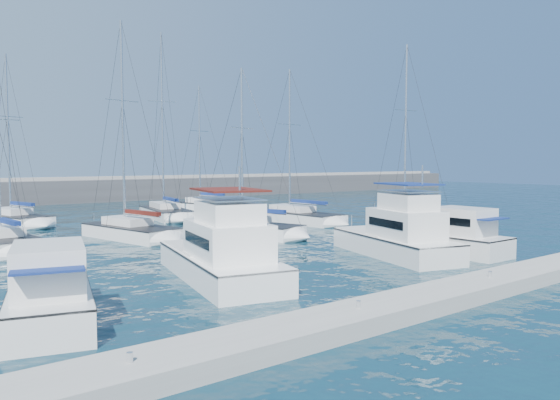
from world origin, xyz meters
TOP-DOWN VIEW (x-y plane):
  - ground at (0.00, 0.00)m, footprint 220.00×220.00m
  - breakwater at (0.00, 52.00)m, footprint 160.00×6.00m
  - dock at (0.00, -11.00)m, footprint 40.00×2.20m
  - dock_cleat_far_port at (-16.00, -11.00)m, footprint 0.16×0.16m
  - dock_cleat_near_port at (-8.00, -11.00)m, footprint 0.16×0.16m
  - dock_cleat_centre at (0.00, -11.00)m, footprint 0.16×0.16m
  - motor_yacht_port_outer at (-16.07, -4.42)m, footprint 4.42×7.51m
  - motor_yacht_port_inner at (-7.85, -2.25)m, footprint 5.65×10.43m
  - motor_yacht_stbd_inner at (3.54, -3.11)m, footprint 5.65×9.73m
  - motor_yacht_stbd_outer at (6.94, -4.49)m, footprint 2.81×6.92m
  - sailboat_mid_a at (-14.05, 12.78)m, footprint 3.63×7.06m
  - sailboat_mid_b at (-5.64, 13.49)m, footprint 4.63×8.76m
  - sailboat_mid_c at (1.88, 9.43)m, footprint 5.07×8.52m
  - sailboat_mid_d at (10.46, 14.39)m, footprint 3.68×9.82m
  - sailboat_mid_e at (17.91, 7.43)m, footprint 3.92×8.29m
  - sailboat_back_a at (-10.29, 27.27)m, footprint 4.91×8.19m
  - sailboat_back_b at (2.80, 25.03)m, footprint 4.79×9.65m
  - sailboat_back_c at (9.48, 29.10)m, footprint 4.68×8.08m

SIDE VIEW (x-z plane):
  - ground at x=0.00m, z-range 0.00..0.00m
  - dock at x=0.00m, z-range 0.00..0.60m
  - sailboat_mid_d at x=10.46m, z-range -6.60..7.61m
  - sailboat_mid_c at x=1.88m, z-range -5.85..6.86m
  - sailboat_mid_a at x=-14.05m, z-range -5.92..6.94m
  - sailboat_back_c at x=9.48m, z-range -6.59..7.63m
  - sailboat_back_a at x=-10.29m, z-range -6.98..8.04m
  - sailboat_mid_b at x=-5.64m, z-range -7.36..8.43m
  - sailboat_mid_e at x=17.91m, z-range -7.56..8.65m
  - sailboat_back_b at x=2.80m, z-range -8.63..9.73m
  - dock_cleat_far_port at x=-16.00m, z-range 0.60..0.85m
  - dock_cleat_near_port at x=-8.00m, z-range 0.60..0.85m
  - dock_cleat_centre at x=0.00m, z-range 0.60..0.85m
  - motor_yacht_port_outer at x=-16.07m, z-range -0.66..2.54m
  - motor_yacht_stbd_outer at x=6.94m, z-range -0.66..2.54m
  - breakwater at x=0.00m, z-range -1.17..3.28m
  - motor_yacht_stbd_inner at x=3.54m, z-range -1.21..3.48m
  - motor_yacht_port_inner at x=-7.85m, z-range -1.21..3.48m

